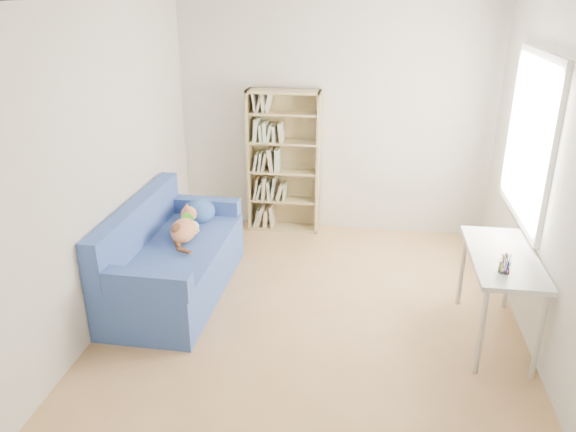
# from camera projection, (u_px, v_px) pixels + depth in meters

# --- Properties ---
(ground) EXTENTS (4.00, 4.00, 0.00)m
(ground) POSITION_uv_depth(u_px,v_px,m) (314.00, 315.00, 4.94)
(ground) COLOR #AB7E4D
(ground) RESTS_ON ground
(room_shell) EXTENTS (3.54, 4.04, 2.62)m
(room_shell) POSITION_uv_depth(u_px,v_px,m) (330.00, 132.00, 4.33)
(room_shell) COLOR silver
(room_shell) RESTS_ON ground
(sofa) EXTENTS (0.88, 1.80, 0.88)m
(sofa) POSITION_uv_depth(u_px,v_px,m) (172.00, 259.00, 5.20)
(sofa) COLOR navy
(sofa) RESTS_ON ground
(bookshelf) EXTENTS (0.82, 0.25, 1.63)m
(bookshelf) POSITION_uv_depth(u_px,v_px,m) (284.00, 167.00, 6.42)
(bookshelf) COLOR tan
(bookshelf) RESTS_ON ground
(desk) EXTENTS (0.50, 1.09, 0.75)m
(desk) POSITION_uv_depth(u_px,v_px,m) (502.00, 265.00, 4.37)
(desk) COLOR white
(desk) RESTS_ON ground
(pen_cup) EXTENTS (0.08, 0.08, 0.16)m
(pen_cup) POSITION_uv_depth(u_px,v_px,m) (505.00, 265.00, 4.05)
(pen_cup) COLOR white
(pen_cup) RESTS_ON desk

